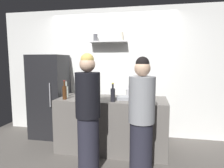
{
  "coord_description": "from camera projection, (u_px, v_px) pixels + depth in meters",
  "views": [
    {
      "loc": [
        0.76,
        -2.74,
        1.55
      ],
      "look_at": [
        0.14,
        0.48,
        1.15
      ],
      "focal_mm": 31.09,
      "sensor_mm": 36.0,
      "label": 1
    }
  ],
  "objects": [
    {
      "name": "baking_pan",
      "position": [
        126.0,
        98.0,
        3.24
      ],
      "size": [
        0.34,
        0.24,
        0.05
      ],
      "primitive_type": "cube",
      "color": "gray",
      "rests_on": "counter"
    },
    {
      "name": "wine_bottle_pale_glass",
      "position": [
        66.0,
        91.0,
        3.5
      ],
      "size": [
        0.07,
        0.07,
        0.29
      ],
      "color": "#B2BFB2",
      "rests_on": "counter"
    },
    {
      "name": "person_blonde",
      "position": [
        88.0,
        114.0,
        2.66
      ],
      "size": [
        0.34,
        0.34,
        1.65
      ],
      "rotation": [
        0.0,
        0.0,
        4.04
      ],
      "color": "#262633",
      "rests_on": "ground"
    },
    {
      "name": "refrigerator",
      "position": [
        50.0,
        96.0,
        3.95
      ],
      "size": [
        0.67,
        0.63,
        1.66
      ],
      "color": "black",
      "rests_on": "ground"
    },
    {
      "name": "back_wall_assembly",
      "position": [
        112.0,
        72.0,
        4.06
      ],
      "size": [
        4.8,
        0.32,
        2.6
      ],
      "color": "white",
      "rests_on": "ground"
    },
    {
      "name": "counter",
      "position": [
        112.0,
        124.0,
        3.38
      ],
      "size": [
        1.84,
        0.75,
        0.9
      ],
      "primitive_type": "cube",
      "color": "#66605B",
      "rests_on": "ground"
    },
    {
      "name": "wine_bottle_green_glass",
      "position": [
        93.0,
        90.0,
        3.55
      ],
      "size": [
        0.07,
        0.07,
        0.28
      ],
      "color": "#19471E",
      "rests_on": "counter"
    },
    {
      "name": "person_grey_hoodie",
      "position": [
        141.0,
        120.0,
        2.52
      ],
      "size": [
        0.34,
        0.34,
        1.6
      ],
      "rotation": [
        0.0,
        0.0,
        3.02
      ],
      "color": "#262633",
      "rests_on": "ground"
    },
    {
      "name": "utensil_holder",
      "position": [
        129.0,
        92.0,
        3.56
      ],
      "size": [
        0.12,
        0.12,
        0.22
      ],
      "color": "#B2B2B7",
      "rests_on": "counter"
    },
    {
      "name": "ground_plane",
      "position": [
        97.0,
        161.0,
        2.99
      ],
      "size": [
        5.28,
        5.28,
        0.0
      ],
      "primitive_type": "plane",
      "color": "#59544F"
    },
    {
      "name": "water_bottle_plastic",
      "position": [
        141.0,
        95.0,
        3.12
      ],
      "size": [
        0.08,
        0.08,
        0.23
      ],
      "color": "silver",
      "rests_on": "counter"
    },
    {
      "name": "wine_bottle_dark_glass",
      "position": [
        113.0,
        95.0,
        3.05
      ],
      "size": [
        0.07,
        0.07,
        0.3
      ],
      "color": "black",
      "rests_on": "counter"
    },
    {
      "name": "wine_bottle_amber_glass",
      "position": [
        65.0,
        92.0,
        3.24
      ],
      "size": [
        0.07,
        0.07,
        0.32
      ],
      "color": "#472814",
      "rests_on": "counter"
    }
  ]
}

